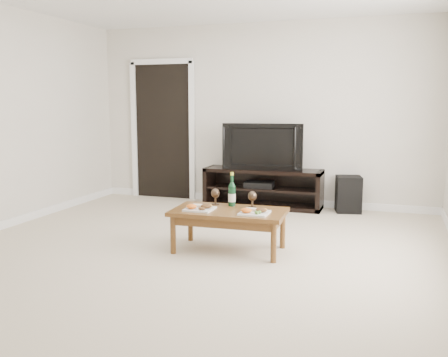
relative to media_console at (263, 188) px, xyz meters
The scene contains 13 objects.
floor 2.51m from the media_console, 92.49° to the right, with size 5.50×5.50×0.00m, color #BAAE96.
back_wall 1.07m from the media_console, 111.56° to the left, with size 5.00×0.04×2.60m, color beige.
doorway 1.84m from the media_console, behind, with size 0.90×0.02×2.05m, color black.
media_console is the anchor object (origin of this frame).
television 0.60m from the media_console, ahead, with size 1.12×0.15×0.64m, color black.
av_receiver 0.07m from the media_console, 168.45° to the right, with size 0.40×0.30×0.08m, color black.
subwoofer 1.18m from the media_console, ahead, with size 0.33×0.33×0.49m, color black.
coffee_table 2.18m from the media_console, 84.82° to the right, with size 1.12×0.61×0.42m, color brown.
plate_left 2.27m from the media_console, 92.01° to the right, with size 0.27×0.27×0.07m, color white.
plate_right 2.32m from the media_console, 77.91° to the right, with size 0.27×0.27×0.07m, color white.
wine_bottle 2.00m from the media_console, 85.23° to the right, with size 0.07×0.07×0.35m, color #0D321A.
goblet_left 1.98m from the media_console, 90.56° to the right, with size 0.09×0.09×0.17m, color #3D2E21, non-canonical shape.
goblet_right 2.04m from the media_console, 78.97° to the right, with size 0.09×0.09×0.17m, color #3D2E21, non-canonical shape.
Camera 1 is at (1.80, -4.30, 1.48)m, focal length 40.00 mm.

